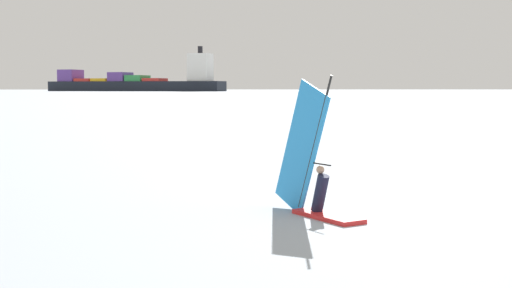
# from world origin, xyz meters

# --- Properties ---
(ground_plane) EXTENTS (4000.00, 4000.00, 0.00)m
(ground_plane) POSITION_xyz_m (0.00, 0.00, 0.00)
(ground_plane) COLOR #9EA8B2
(windsurfer) EXTENTS (2.65, 3.05, 3.91)m
(windsurfer) POSITION_xyz_m (-3.68, -0.22, 0.96)
(windsurfer) COLOR red
(windsurfer) RESTS_ON ground_plane
(cargo_ship) EXTENTS (160.34, 48.72, 37.22)m
(cargo_ship) POSITION_xyz_m (-188.17, 561.95, 8.03)
(cargo_ship) COLOR black
(cargo_ship) RESTS_ON ground_plane
(distant_headland) EXTENTS (1241.58, 684.67, 20.11)m
(distant_headland) POSITION_xyz_m (169.86, 1381.49, 10.06)
(distant_headland) COLOR #4C564C
(distant_headland) RESTS_ON ground_plane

